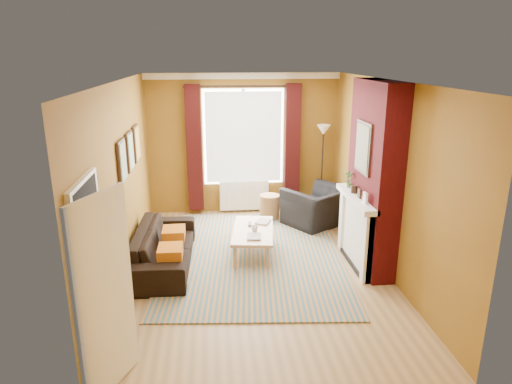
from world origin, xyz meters
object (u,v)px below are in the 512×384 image
Objects in this scene: coffee_table at (253,232)px; floor_lamp at (323,144)px; wicker_stool at (270,207)px; sofa at (164,247)px; armchair at (317,207)px.

coffee_table is 0.74× the size of floor_lamp.
coffee_table is at bearing -130.42° from floor_lamp.
wicker_stool is 0.27× the size of floor_lamp.
sofa is 4.26× the size of wicker_stool.
wicker_stool is 1.63m from floor_lamp.
wicker_stool is at bearing -60.04° from armchair.
floor_lamp is (1.08, 0.23, 1.19)m from wicker_stool.
armchair is at bearing -25.82° from wicker_stool.
floor_lamp is at bearing 11.95° from wicker_stool.
armchair reaches higher than wicker_stool.
floor_lamp is (1.57, 1.84, 1.06)m from coffee_table.
wicker_stool is (-0.86, 0.41, -0.12)m from armchair.
armchair reaches higher than coffee_table.
floor_lamp is at bearing -143.38° from armchair.
armchair is 2.28× the size of wicker_stool.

